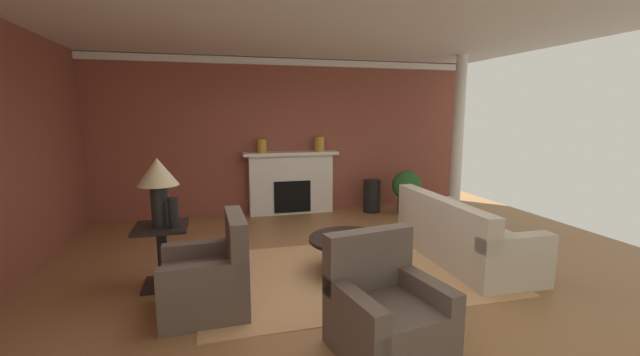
# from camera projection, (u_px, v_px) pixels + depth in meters

# --- Properties ---
(ground_plane) EXTENTS (9.15, 9.15, 0.00)m
(ground_plane) POSITION_uv_depth(u_px,v_px,m) (335.00, 276.00, 4.77)
(ground_plane) COLOR olive
(wall_fireplace) EXTENTS (7.64, 0.12, 2.94)m
(wall_fireplace) POSITION_uv_depth(u_px,v_px,m) (285.00, 137.00, 7.72)
(wall_fireplace) COLOR brown
(wall_fireplace) RESTS_ON ground_plane
(ceiling_panel) EXTENTS (7.64, 7.14, 0.06)m
(ceiling_panel) POSITION_uv_depth(u_px,v_px,m) (329.00, 21.00, 4.58)
(ceiling_panel) COLOR white
(crown_moulding) EXTENTS (7.64, 0.08, 0.12)m
(crown_moulding) POSITION_uv_depth(u_px,v_px,m) (285.00, 62.00, 7.42)
(crown_moulding) COLOR white
(area_rug) EXTENTS (3.49, 2.24, 0.01)m
(area_rug) POSITION_uv_depth(u_px,v_px,m) (350.00, 273.00, 4.85)
(area_rug) COLOR tan
(area_rug) RESTS_ON ground_plane
(fireplace) EXTENTS (1.80, 0.35, 1.20)m
(fireplace) POSITION_uv_depth(u_px,v_px,m) (291.00, 184.00, 7.68)
(fireplace) COLOR white
(fireplace) RESTS_ON ground_plane
(sofa) EXTENTS (0.93, 2.11, 0.85)m
(sofa) POSITION_uv_depth(u_px,v_px,m) (461.00, 238.00, 5.25)
(sofa) COLOR beige
(sofa) RESTS_ON ground_plane
(armchair_near_window) EXTENTS (0.83, 0.83, 0.95)m
(armchair_near_window) POSITION_uv_depth(u_px,v_px,m) (209.00, 281.00, 3.89)
(armchair_near_window) COLOR brown
(armchair_near_window) RESTS_ON ground_plane
(armchair_facing_fireplace) EXTENTS (0.93, 0.93, 0.95)m
(armchair_facing_fireplace) POSITION_uv_depth(u_px,v_px,m) (386.00, 316.00, 3.21)
(armchair_facing_fireplace) COLOR brown
(armchair_facing_fireplace) RESTS_ON ground_plane
(coffee_table) EXTENTS (1.00, 1.00, 0.45)m
(coffee_table) POSITION_uv_depth(u_px,v_px,m) (350.00, 247.00, 4.79)
(coffee_table) COLOR black
(coffee_table) RESTS_ON ground_plane
(side_table) EXTENTS (0.56, 0.56, 0.70)m
(side_table) POSITION_uv_depth(u_px,v_px,m) (163.00, 251.00, 4.44)
(side_table) COLOR black
(side_table) RESTS_ON ground_plane
(table_lamp) EXTENTS (0.44, 0.44, 0.75)m
(table_lamp) POSITION_uv_depth(u_px,v_px,m) (158.00, 178.00, 4.31)
(table_lamp) COLOR black
(table_lamp) RESTS_ON side_table
(vase_on_side_table) EXTENTS (0.11, 0.11, 0.33)m
(vase_on_side_table) POSITION_uv_depth(u_px,v_px,m) (173.00, 213.00, 4.29)
(vase_on_side_table) COLOR black
(vase_on_side_table) RESTS_ON side_table
(vase_tall_corner) EXTENTS (0.33, 0.33, 0.64)m
(vase_tall_corner) POSITION_uv_depth(u_px,v_px,m) (372.00, 196.00, 7.82)
(vase_tall_corner) COLOR black
(vase_tall_corner) RESTS_ON ground_plane
(vase_mantel_right) EXTENTS (0.19, 0.19, 0.28)m
(vase_mantel_right) POSITION_uv_depth(u_px,v_px,m) (319.00, 144.00, 7.64)
(vase_mantel_right) COLOR #B7892D
(vase_mantel_right) RESTS_ON fireplace
(vase_mantel_left) EXTENTS (0.18, 0.18, 0.25)m
(vase_mantel_left) POSITION_uv_depth(u_px,v_px,m) (262.00, 146.00, 7.37)
(vase_mantel_left) COLOR #B7892D
(vase_mantel_left) RESTS_ON fireplace
(book_red_cover) EXTENTS (0.23, 0.20, 0.04)m
(book_red_cover) POSITION_uv_depth(u_px,v_px,m) (339.00, 235.00, 4.82)
(book_red_cover) COLOR navy
(book_red_cover) RESTS_ON coffee_table
(potted_plant) EXTENTS (0.56, 0.56, 0.83)m
(potted_plant) POSITION_uv_depth(u_px,v_px,m) (406.00, 188.00, 7.68)
(potted_plant) COLOR #333333
(potted_plant) RESTS_ON ground_plane
(column_white) EXTENTS (0.20, 0.20, 2.94)m
(column_white) POSITION_uv_depth(u_px,v_px,m) (458.00, 138.00, 7.34)
(column_white) COLOR white
(column_white) RESTS_ON ground_plane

